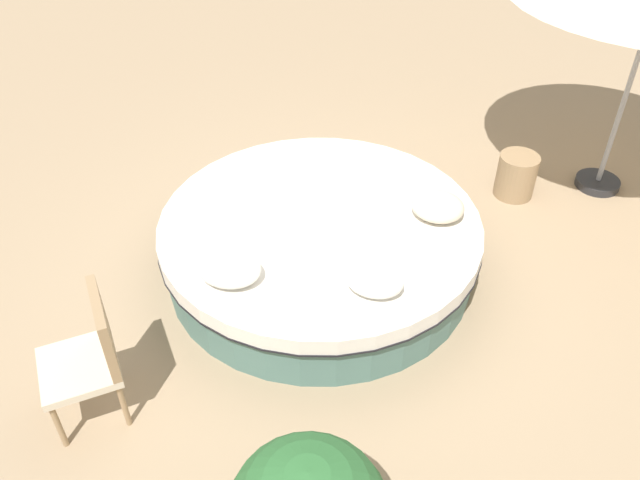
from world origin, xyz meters
The scene contains 7 objects.
ground_plane centered at (0.00, 0.00, 0.00)m, with size 16.00×16.00×0.00m, color #9E8466.
round_bed centered at (0.00, 0.00, 0.27)m, with size 2.70×2.70×0.53m.
throw_pillow_0 centered at (-0.43, -0.88, 0.64)m, with size 0.49×0.39×0.22m, color white.
throw_pillow_1 centered at (0.63, -0.69, 0.63)m, with size 0.42×0.31×0.20m, color white.
throw_pillow_2 centered at (0.92, 0.34, 0.64)m, with size 0.44×0.39×0.21m, color beige.
patio_chair centered at (-1.00, -1.84, 0.56)m, with size 0.72×0.72×0.98m.
side_table centered at (1.53, 1.67, 0.22)m, with size 0.39×0.39×0.44m, color #997A56.
Camera 1 is at (1.28, -4.09, 3.83)m, focal length 36.52 mm.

